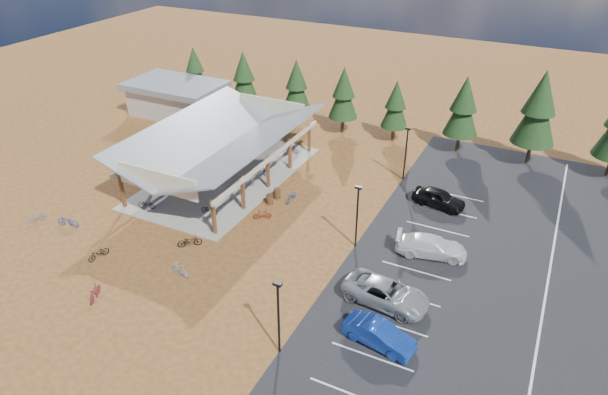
% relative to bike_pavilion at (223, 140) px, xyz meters
% --- Properties ---
extents(ground, '(140.00, 140.00, 0.00)m').
position_rel_bike_pavilion_xyz_m(ground, '(10.00, -7.00, -3.82)').
color(ground, brown).
rests_on(ground, ground).
extents(asphalt_lot, '(27.00, 44.00, 0.04)m').
position_rel_bike_pavilion_xyz_m(asphalt_lot, '(28.50, -4.00, -3.80)').
color(asphalt_lot, black).
rests_on(asphalt_lot, ground).
extents(concrete_pad, '(10.60, 18.60, 0.10)m').
position_rel_bike_pavilion_xyz_m(concrete_pad, '(0.00, 0.00, -3.77)').
color(concrete_pad, gray).
rests_on(concrete_pad, ground).
extents(bike_pavilion, '(11.65, 19.40, 4.97)m').
position_rel_bike_pavilion_xyz_m(bike_pavilion, '(0.00, 0.00, 0.00)').
color(bike_pavilion, '#573119').
rests_on(bike_pavilion, concrete_pad).
extents(outbuilding, '(11.00, 7.00, 3.90)m').
position_rel_bike_pavilion_xyz_m(outbuilding, '(-14.00, 11.00, -1.80)').
color(outbuilding, '#ADA593').
rests_on(outbuilding, ground).
extents(lamp_post_0, '(0.50, 0.25, 5.14)m').
position_rel_bike_pavilion_xyz_m(lamp_post_0, '(15.00, -17.00, -0.85)').
color(lamp_post_0, black).
rests_on(lamp_post_0, ground).
extents(lamp_post_1, '(0.50, 0.25, 5.14)m').
position_rel_bike_pavilion_xyz_m(lamp_post_1, '(15.00, -5.00, -0.85)').
color(lamp_post_1, black).
rests_on(lamp_post_1, ground).
extents(lamp_post_2, '(0.50, 0.25, 5.14)m').
position_rel_bike_pavilion_xyz_m(lamp_post_2, '(15.00, 7.00, -0.85)').
color(lamp_post_2, black).
rests_on(lamp_post_2, ground).
extents(trash_bin_0, '(0.60, 0.60, 0.90)m').
position_rel_bike_pavilion_xyz_m(trash_bin_0, '(6.13, -2.46, -3.37)').
color(trash_bin_0, '#492F1A').
rests_on(trash_bin_0, ground).
extents(trash_bin_1, '(0.60, 0.60, 0.90)m').
position_rel_bike_pavilion_xyz_m(trash_bin_1, '(6.20, -1.29, -3.37)').
color(trash_bin_1, '#492F1A').
rests_on(trash_bin_1, ground).
extents(pine_0, '(2.91, 2.91, 6.77)m').
position_rel_bike_pavilion_xyz_m(pine_0, '(-14.74, 15.94, 0.31)').
color(pine_0, '#382314').
rests_on(pine_0, ground).
extents(pine_1, '(3.22, 3.22, 7.51)m').
position_rel_bike_pavilion_xyz_m(pine_1, '(-6.78, 14.57, 0.76)').
color(pine_1, '#382314').
rests_on(pine_1, ground).
extents(pine_2, '(3.15, 3.15, 7.35)m').
position_rel_bike_pavilion_xyz_m(pine_2, '(-0.13, 14.92, 0.66)').
color(pine_2, '#382314').
rests_on(pine_2, ground).
extents(pine_3, '(3.15, 3.15, 7.33)m').
position_rel_bike_pavilion_xyz_m(pine_3, '(5.62, 14.71, 0.65)').
color(pine_3, '#382314').
rests_on(pine_3, ground).
extents(pine_4, '(2.83, 2.83, 6.60)m').
position_rel_bike_pavilion_xyz_m(pine_4, '(11.32, 15.03, 0.20)').
color(pine_4, '#382314').
rests_on(pine_4, ground).
extents(pine_5, '(3.41, 3.41, 7.94)m').
position_rel_bike_pavilion_xyz_m(pine_5, '(18.11, 15.33, 1.03)').
color(pine_5, '#382314').
rests_on(pine_5, ground).
extents(pine_6, '(4.03, 4.03, 9.38)m').
position_rel_bike_pavilion_xyz_m(pine_6, '(24.88, 15.55, 1.91)').
color(pine_6, '#382314').
rests_on(pine_6, ground).
extents(bike_0, '(1.62, 0.95, 0.80)m').
position_rel_bike_pavilion_xyz_m(bike_0, '(-2.73, -7.80, -3.32)').
color(bike_0, black).
rests_on(bike_0, concrete_pad).
extents(bike_1, '(1.72, 0.52, 1.03)m').
position_rel_bike_pavilion_xyz_m(bike_1, '(-1.83, -2.72, -3.21)').
color(bike_1, gray).
rests_on(bike_1, concrete_pad).
extents(bike_2, '(1.95, 1.21, 0.97)m').
position_rel_bike_pavilion_xyz_m(bike_2, '(-3.20, 0.45, -3.24)').
color(bike_2, '#23539C').
rests_on(bike_2, concrete_pad).
extents(bike_3, '(1.62, 0.73, 0.94)m').
position_rel_bike_pavilion_xyz_m(bike_3, '(-1.61, 6.45, -3.25)').
color(bike_3, maroon).
rests_on(bike_3, concrete_pad).
extents(bike_4, '(1.58, 0.71, 0.80)m').
position_rel_bike_pavilion_xyz_m(bike_4, '(2.53, -6.19, -3.32)').
color(bike_4, black).
rests_on(bike_4, concrete_pad).
extents(bike_5, '(1.70, 0.59, 1.00)m').
position_rel_bike_pavilion_xyz_m(bike_5, '(2.65, -0.51, -3.22)').
color(bike_5, gray).
rests_on(bike_5, concrete_pad).
extents(bike_6, '(1.87, 1.00, 0.93)m').
position_rel_bike_pavilion_xyz_m(bike_6, '(2.88, 1.71, -3.26)').
color(bike_6, navy).
rests_on(bike_6, concrete_pad).
extents(bike_7, '(1.55, 0.71, 0.90)m').
position_rel_bike_pavilion_xyz_m(bike_7, '(3.21, 7.27, -3.27)').
color(bike_7, maroon).
rests_on(bike_7, concrete_pad).
extents(bike_8, '(0.93, 1.81, 0.91)m').
position_rel_bike_pavilion_xyz_m(bike_8, '(-1.20, -14.82, -3.37)').
color(bike_8, black).
rests_on(bike_8, ground).
extents(bike_9, '(1.04, 1.62, 0.95)m').
position_rel_bike_pavilion_xyz_m(bike_9, '(-9.43, -13.21, -3.35)').
color(bike_9, gray).
rests_on(bike_9, ground).
extents(bike_10, '(1.96, 1.05, 0.98)m').
position_rel_bike_pavilion_xyz_m(bike_10, '(-6.56, -12.69, -3.33)').
color(bike_10, '#1C349C').
rests_on(bike_10, ground).
extents(bike_11, '(1.13, 1.79, 1.05)m').
position_rel_bike_pavilion_xyz_m(bike_11, '(1.87, -18.26, -3.30)').
color(bike_11, maroon).
rests_on(bike_11, ground).
extents(bike_12, '(1.81, 1.66, 0.96)m').
position_rel_bike_pavilion_xyz_m(bike_12, '(3.81, -10.61, -3.34)').
color(bike_12, black).
rests_on(bike_12, ground).
extents(bike_13, '(1.86, 0.87, 1.08)m').
position_rel_bike_pavilion_xyz_m(bike_13, '(5.46, -13.84, -3.28)').
color(bike_13, '#9CA0A4').
rests_on(bike_13, ground).
extents(bike_14, '(0.64, 1.79, 0.94)m').
position_rel_bike_pavilion_xyz_m(bike_14, '(7.58, -1.20, -3.36)').
color(bike_14, '#26519C').
rests_on(bike_14, ground).
extents(bike_15, '(1.46, 1.19, 0.89)m').
position_rel_bike_pavilion_xyz_m(bike_15, '(6.78, -4.86, -3.38)').
color(bike_15, maroon).
rests_on(bike_15, ground).
extents(car_1, '(4.60, 2.25, 1.45)m').
position_rel_bike_pavilion_xyz_m(car_1, '(19.97, -13.85, -3.06)').
color(car_1, navy).
rests_on(car_1, asphalt_lot).
extents(car_2, '(5.94, 3.19, 1.58)m').
position_rel_bike_pavilion_xyz_m(car_2, '(19.14, -10.17, -2.99)').
color(car_2, gray).
rests_on(car_2, asphalt_lot).
extents(car_3, '(5.46, 3.09, 1.49)m').
position_rel_bike_pavilion_xyz_m(car_3, '(20.39, -3.63, -3.04)').
color(car_3, silver).
rests_on(car_3, asphalt_lot).
extents(car_4, '(4.67, 2.43, 1.52)m').
position_rel_bike_pavilion_xyz_m(car_4, '(19.13, 3.57, -3.02)').
color(car_4, black).
rests_on(car_4, asphalt_lot).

